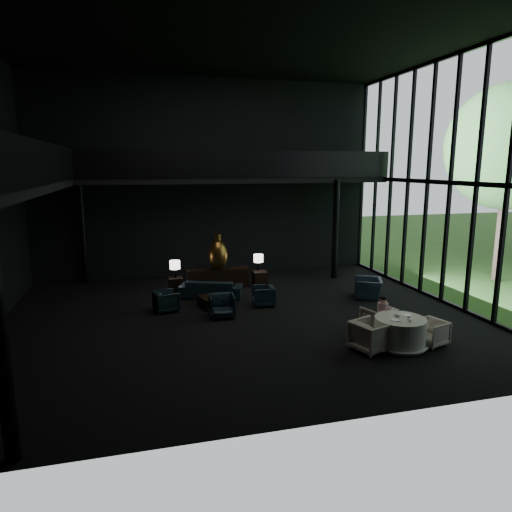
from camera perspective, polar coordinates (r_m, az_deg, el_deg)
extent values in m
cube|color=black|center=(13.95, -1.74, -7.77)|extent=(14.00, 12.00, 0.02)
cube|color=black|center=(13.64, -1.96, 25.92)|extent=(14.00, 12.00, 0.02)
cube|color=black|center=(19.09, -5.91, 9.54)|extent=(14.00, 0.04, 8.00)
cube|color=black|center=(7.48, 8.54, 6.97)|extent=(14.00, 0.04, 8.00)
cube|color=black|center=(13.23, -28.33, 7.56)|extent=(2.00, 12.00, 0.25)
cube|color=black|center=(18.30, -2.28, 9.52)|extent=(12.00, 2.00, 0.25)
cube|color=black|center=(13.02, -24.23, 10.53)|extent=(0.06, 12.00, 1.00)
cube|color=black|center=(17.31, -1.57, 11.42)|extent=(12.00, 0.06, 1.00)
cylinder|color=black|center=(7.87, -29.36, -9.09)|extent=(0.24, 0.24, 4.00)
cylinder|color=black|center=(18.84, -20.85, 2.74)|extent=(0.24, 0.24, 4.00)
cylinder|color=black|center=(18.72, 9.89, 3.26)|extent=(0.24, 0.24, 4.00)
cylinder|color=#382D23|center=(20.48, 28.40, 4.02)|extent=(0.36, 0.36, 4.90)
sphere|color=#2B5E21|center=(20.38, 29.14, 11.84)|extent=(4.80, 4.80, 4.80)
cube|color=black|center=(17.29, -4.80, -2.78)|extent=(2.31, 0.52, 0.73)
ellipsoid|color=#B69143|center=(16.96, -4.77, 0.13)|extent=(0.71, 0.71, 1.11)
cylinder|color=#B69143|center=(16.84, -4.81, 2.35)|extent=(0.24, 0.24, 0.22)
cube|color=black|center=(16.92, -10.02, -3.57)|extent=(0.49, 0.49, 0.54)
cylinder|color=black|center=(16.81, -10.07, -2.14)|extent=(0.11, 0.11, 0.33)
cylinder|color=white|center=(16.74, -10.11, -1.09)|extent=(0.38, 0.38, 0.30)
cube|color=black|center=(17.48, 0.48, -2.86)|extent=(0.52, 0.52, 0.58)
cylinder|color=black|center=(17.58, 0.30, -1.27)|extent=(0.11, 0.11, 0.32)
cylinder|color=white|center=(17.51, 0.30, -0.28)|extent=(0.37, 0.37, 0.30)
imported|color=#112D37|center=(16.06, -5.65, -3.63)|extent=(2.33, 1.37, 0.87)
imported|color=black|center=(14.77, -11.14, -5.52)|extent=(0.75, 0.78, 0.67)
imported|color=black|center=(15.08, 0.94, -4.99)|extent=(0.67, 0.71, 0.66)
imported|color=#1E3343|center=(13.98, -4.28, -6.12)|extent=(0.77, 0.73, 0.76)
imported|color=black|center=(16.41, 13.86, -3.60)|extent=(1.01, 1.17, 0.87)
cube|color=black|center=(15.02, -5.39, -5.70)|extent=(0.98, 0.98, 0.36)
cylinder|color=white|center=(12.32, 17.53, -9.07)|extent=(1.29, 1.29, 0.75)
cone|color=white|center=(12.43, 17.44, -10.48)|extent=(1.46, 1.46, 0.10)
imported|color=beige|center=(13.19, 15.05, -7.50)|extent=(0.93, 0.90, 0.78)
imported|color=#BCB5AC|center=(12.70, 20.99, -8.89)|extent=(0.78, 0.80, 0.67)
imported|color=silver|center=(11.82, 14.11, -9.32)|extent=(1.08, 1.12, 0.92)
cylinder|color=#C7758A|center=(13.04, 15.57, -6.53)|extent=(0.29, 0.29, 0.41)
sphere|color=#D8A884|center=(12.95, 15.64, -5.22)|extent=(0.21, 0.21, 0.21)
ellipsoid|color=black|center=(12.94, 15.64, -5.10)|extent=(0.22, 0.22, 0.14)
cylinder|color=white|center=(12.00, 17.07, -7.66)|extent=(0.27, 0.27, 0.01)
cylinder|color=white|center=(12.49, 18.25, -6.99)|extent=(0.28, 0.28, 0.02)
cylinder|color=white|center=(12.19, 18.73, -7.48)|extent=(0.15, 0.15, 0.01)
cylinder|color=white|center=(12.24, 18.60, -7.20)|extent=(0.11, 0.11, 0.06)
ellipsoid|color=white|center=(12.30, 17.29, -7.05)|extent=(0.16, 0.16, 0.08)
cylinder|color=#99999E|center=(11.98, 18.69, -7.65)|extent=(0.08, 0.08, 0.07)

